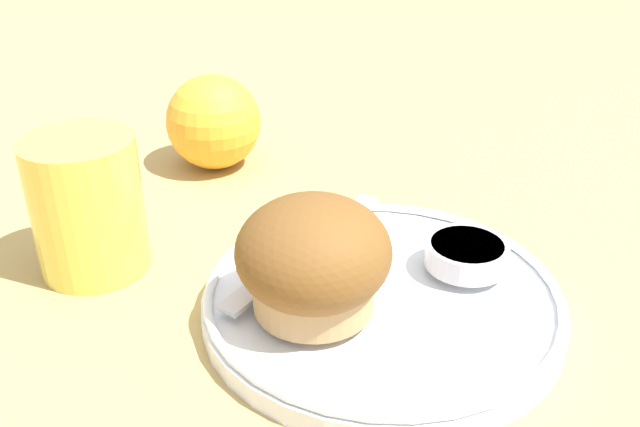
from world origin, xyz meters
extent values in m
plane|color=tan|center=(0.00, 0.00, 0.00)|extent=(3.00, 3.00, 0.00)
cylinder|color=white|center=(0.00, -0.03, 0.01)|extent=(0.23, 0.23, 0.01)
torus|color=white|center=(0.00, -0.03, 0.02)|extent=(0.23, 0.23, 0.01)
cylinder|color=tan|center=(-0.04, -0.01, 0.04)|extent=(0.07, 0.07, 0.03)
ellipsoid|color=brown|center=(-0.04, -0.01, 0.06)|extent=(0.09, 0.09, 0.07)
cylinder|color=silver|center=(0.06, -0.05, 0.03)|extent=(0.06, 0.06, 0.02)
cylinder|color=silver|center=(0.06, -0.05, 0.03)|extent=(0.05, 0.05, 0.00)
sphere|color=maroon|center=(-0.02, 0.01, 0.03)|extent=(0.02, 0.02, 0.02)
sphere|color=maroon|center=(-0.01, 0.01, 0.03)|extent=(0.02, 0.02, 0.02)
cube|color=silver|center=(0.00, 0.04, 0.02)|extent=(0.18, 0.04, 0.00)
sphere|color=#F4A82D|center=(0.08, 0.23, 0.04)|extent=(0.09, 0.09, 0.09)
cylinder|color=#EAD14C|center=(-0.09, 0.16, 0.05)|extent=(0.08, 0.08, 0.10)
camera|label=1|loc=(-0.31, -0.25, 0.28)|focal=40.00mm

